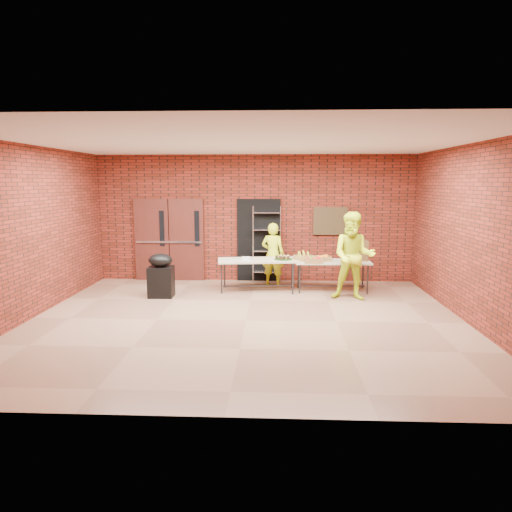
# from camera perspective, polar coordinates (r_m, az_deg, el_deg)

# --- Properties ---
(room) EXTENTS (8.08, 7.08, 3.28)m
(room) POSITION_cam_1_polar(r_m,az_deg,el_deg) (8.14, -1.29, 2.76)
(room) COLOR brown
(room) RESTS_ON ground
(double_doors) EXTENTS (1.78, 0.12, 2.10)m
(double_doors) POSITION_cam_1_polar(r_m,az_deg,el_deg) (11.92, -10.77, 2.01)
(double_doors) COLOR #481914
(double_doors) RESTS_ON room
(dark_doorway) EXTENTS (1.10, 0.06, 2.10)m
(dark_doorway) POSITION_cam_1_polar(r_m,az_deg,el_deg) (11.63, 0.34, 1.98)
(dark_doorway) COLOR black
(dark_doorway) RESTS_ON room
(bronze_plaque) EXTENTS (0.85, 0.04, 0.70)m
(bronze_plaque) POSITION_cam_1_polar(r_m,az_deg,el_deg) (11.64, 9.26, 4.34)
(bronze_plaque) COLOR #3B2B17
(bronze_plaque) RESTS_ON room
(wire_rack) EXTENTS (0.71, 0.26, 1.92)m
(wire_rack) POSITION_cam_1_polar(r_m,az_deg,el_deg) (11.50, 1.35, 1.45)
(wire_rack) COLOR #B5B6BD
(wire_rack) RESTS_ON room
(table_left) EXTENTS (1.90, 0.98, 0.75)m
(table_left) POSITION_cam_1_polar(r_m,az_deg,el_deg) (10.56, 0.21, -0.75)
(table_left) COLOR tan
(table_left) RESTS_ON room
(table_right) EXTENTS (1.74, 0.74, 0.71)m
(table_right) POSITION_cam_1_polar(r_m,az_deg,el_deg) (10.73, 9.52, -0.91)
(table_right) COLOR tan
(table_right) RESTS_ON room
(basket_bananas) EXTENTS (0.46, 0.36, 0.14)m
(basket_bananas) POSITION_cam_1_polar(r_m,az_deg,el_deg) (10.64, 5.93, -0.25)
(basket_bananas) COLOR olive
(basket_bananas) RESTS_ON table_right
(basket_oranges) EXTENTS (0.41, 0.32, 0.13)m
(basket_oranges) POSITION_cam_1_polar(r_m,az_deg,el_deg) (10.69, 8.29, -0.30)
(basket_oranges) COLOR olive
(basket_oranges) RESTS_ON table_right
(basket_apples) EXTENTS (0.40, 0.31, 0.12)m
(basket_apples) POSITION_cam_1_polar(r_m,az_deg,el_deg) (10.45, 7.18, -0.50)
(basket_apples) COLOR olive
(basket_apples) RESTS_ON table_right
(muffin_tray) EXTENTS (0.42, 0.42, 0.10)m
(muffin_tray) POSITION_cam_1_polar(r_m,az_deg,el_deg) (10.54, 3.40, -0.18)
(muffin_tray) COLOR #144312
(muffin_tray) RESTS_ON table_left
(napkin_box) EXTENTS (0.19, 0.13, 0.06)m
(napkin_box) POSITION_cam_1_polar(r_m,az_deg,el_deg) (10.51, -1.23, -0.28)
(napkin_box) COLOR silver
(napkin_box) RESTS_ON table_left
(coffee_dispenser) EXTENTS (0.35, 0.31, 0.46)m
(coffee_dispenser) POSITION_cam_1_polar(r_m,az_deg,el_deg) (10.88, 12.83, 0.68)
(coffee_dispenser) COLOR #50371B
(coffee_dispenser) RESTS_ON table_right
(cup_stack_front) EXTENTS (0.09, 0.09, 0.26)m
(cup_stack_front) POSITION_cam_1_polar(r_m,az_deg,el_deg) (10.58, 11.50, -0.08)
(cup_stack_front) COLOR silver
(cup_stack_front) RESTS_ON table_right
(cup_stack_mid) EXTENTS (0.07, 0.07, 0.22)m
(cup_stack_mid) POSITION_cam_1_polar(r_m,az_deg,el_deg) (10.58, 11.58, -0.18)
(cup_stack_mid) COLOR silver
(cup_stack_mid) RESTS_ON table_right
(cup_stack_back) EXTENTS (0.07, 0.07, 0.21)m
(cup_stack_back) POSITION_cam_1_polar(r_m,az_deg,el_deg) (10.81, 11.26, 0.01)
(cup_stack_back) COLOR silver
(cup_stack_back) RESTS_ON table_right
(covered_grill) EXTENTS (0.55, 0.46, 0.97)m
(covered_grill) POSITION_cam_1_polar(r_m,az_deg,el_deg) (10.27, -11.79, -2.37)
(covered_grill) COLOR black
(covered_grill) RESTS_ON room
(volunteer_woman) EXTENTS (0.64, 0.50, 1.55)m
(volunteer_woman) POSITION_cam_1_polar(r_m,az_deg,el_deg) (11.12, 2.11, 0.20)
(volunteer_woman) COLOR #CEE419
(volunteer_woman) RESTS_ON room
(volunteer_man) EXTENTS (1.05, 0.90, 1.89)m
(volunteer_man) POSITION_cam_1_polar(r_m,az_deg,el_deg) (9.98, 12.09, -0.03)
(volunteer_man) COLOR #CEE419
(volunteer_man) RESTS_ON room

